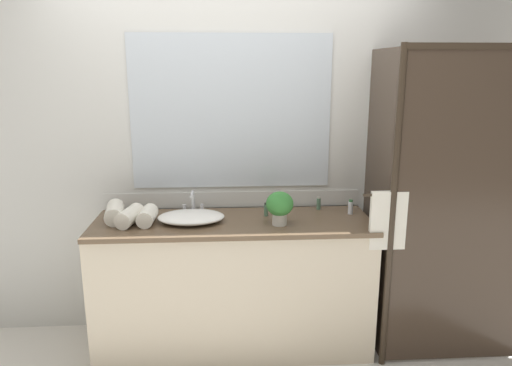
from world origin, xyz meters
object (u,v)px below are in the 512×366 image
object	(u,v)px
amenity_bottle_conditioner	(266,210)
rolled_towel_far_edge	(147,216)
sink_basin	(191,217)
amenity_bottle_shampoo	(319,203)
potted_plant	(280,206)
rolled_towel_middle	(130,216)
faucet	(193,205)
rolled_towel_near_edge	(115,212)
amenity_bottle_lotion	(351,207)

from	to	relation	value
amenity_bottle_conditioner	rolled_towel_far_edge	size ratio (longest dim) A/B	0.42
sink_basin	amenity_bottle_shampoo	bearing A→B (deg)	14.36
potted_plant	rolled_towel_middle	bearing A→B (deg)	175.86
sink_basin	rolled_towel_middle	bearing A→B (deg)	-176.84
amenity_bottle_conditioner	rolled_towel_middle	xyz separation A→B (m)	(-0.87, -0.12, 0.01)
faucet	rolled_towel_near_edge	distance (m)	0.51
amenity_bottle_conditioner	rolled_towel_near_edge	xyz separation A→B (m)	(-0.98, -0.05, 0.01)
rolled_towel_middle	amenity_bottle_conditioner	bearing A→B (deg)	7.69
sink_basin	potted_plant	world-z (taller)	potted_plant
amenity_bottle_lotion	potted_plant	bearing A→B (deg)	-158.80
amenity_bottle_lotion	rolled_towel_far_edge	world-z (taller)	rolled_towel_far_edge
amenity_bottle_shampoo	rolled_towel_near_edge	xyz separation A→B (m)	(-1.36, -0.17, 0.01)
amenity_bottle_lotion	faucet	bearing A→B (deg)	175.48
rolled_towel_far_edge	potted_plant	bearing A→B (deg)	-4.85
amenity_bottle_shampoo	amenity_bottle_lotion	bearing A→B (deg)	-30.65
sink_basin	amenity_bottle_shampoo	distance (m)	0.90
potted_plant	rolled_towel_far_edge	bearing A→B (deg)	175.15
amenity_bottle_shampoo	rolled_towel_near_edge	world-z (taller)	rolled_towel_near_edge
faucet	amenity_bottle_shampoo	xyz separation A→B (m)	(0.87, 0.03, -0.01)
sink_basin	amenity_bottle_lotion	distance (m)	1.07
amenity_bottle_conditioner	amenity_bottle_lotion	xyz separation A→B (m)	(0.57, 0.01, 0.00)
faucet	rolled_towel_far_edge	distance (m)	0.34
sink_basin	amenity_bottle_shampoo	world-z (taller)	amenity_bottle_shampoo
amenity_bottle_shampoo	sink_basin	bearing A→B (deg)	-165.64
faucet	rolled_towel_far_edge	world-z (taller)	faucet
rolled_towel_middle	rolled_towel_far_edge	world-z (taller)	rolled_towel_middle
amenity_bottle_conditioner	rolled_towel_middle	world-z (taller)	rolled_towel_middle
rolled_towel_far_edge	rolled_towel_middle	bearing A→B (deg)	-178.68
amenity_bottle_lotion	amenity_bottle_shampoo	world-z (taller)	amenity_bottle_lotion
rolled_towel_far_edge	faucet	bearing A→B (deg)	37.46
potted_plant	rolled_towel_far_edge	distance (m)	0.84
amenity_bottle_shampoo	rolled_towel_far_edge	size ratio (longest dim) A/B	0.42
rolled_towel_near_edge	amenity_bottle_shampoo	bearing A→B (deg)	7.27
potted_plant	amenity_bottle_shampoo	size ratio (longest dim) A/B	2.38
potted_plant	amenity_bottle_lotion	world-z (taller)	potted_plant
potted_plant	rolled_towel_middle	world-z (taller)	potted_plant
amenity_bottle_shampoo	rolled_towel_middle	world-z (taller)	rolled_towel_middle
sink_basin	amenity_bottle_conditioner	bearing A→B (deg)	11.17
amenity_bottle_conditioner	amenity_bottle_shampoo	size ratio (longest dim) A/B	0.99
sink_basin	amenity_bottle_conditioner	distance (m)	0.50
amenity_bottle_shampoo	rolled_towel_middle	bearing A→B (deg)	-168.99
faucet	amenity_bottle_lotion	xyz separation A→B (m)	(1.06, -0.08, -0.01)
rolled_towel_near_edge	rolled_towel_far_edge	world-z (taller)	rolled_towel_near_edge
sink_basin	amenity_bottle_conditioner	size ratio (longest dim) A/B	4.78
rolled_towel_far_edge	amenity_bottle_shampoo	bearing A→B (deg)	11.92
amenity_bottle_shampoo	potted_plant	bearing A→B (deg)	-134.69
faucet	amenity_bottle_lotion	bearing A→B (deg)	-4.52
sink_basin	faucet	size ratio (longest dim) A/B	2.52
rolled_towel_middle	rolled_towel_far_edge	size ratio (longest dim) A/B	1.14
faucet	rolled_towel_middle	distance (m)	0.44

